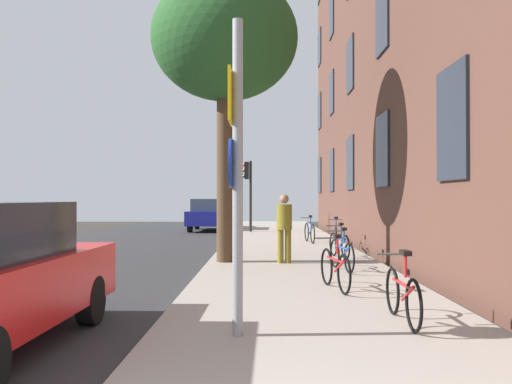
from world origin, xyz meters
TOP-DOWN VIEW (x-y plane):
  - ground_plane at (-2.40, 15.00)m, footprint 41.80×41.80m
  - road_asphalt at (-4.50, 15.00)m, footprint 7.00×38.00m
  - sidewalk at (1.10, 15.00)m, footprint 4.20×38.00m
  - building_facade at (3.70, 14.50)m, footprint 0.56×27.00m
  - sign_post at (0.03, 4.37)m, footprint 0.16×0.60m
  - traffic_light at (-0.32, 23.02)m, footprint 0.43×0.24m
  - tree_near at (-0.59, 11.33)m, footprint 3.59×3.59m
  - bicycle_0 at (2.08, 4.99)m, footprint 0.42×1.59m
  - bicycle_1 at (1.57, 7.39)m, footprint 0.45×1.62m
  - bicycle_2 at (2.04, 9.79)m, footprint 0.45×1.62m
  - bicycle_3 at (2.34, 12.19)m, footprint 0.46×1.59m
  - bicycle_4 at (2.58, 14.59)m, footprint 0.42×1.71m
  - bicycle_5 at (1.99, 16.99)m, footprint 0.42×1.69m
  - pedestrian_0 at (0.86, 11.07)m, footprint 0.50×0.50m
  - car_1 at (-2.35, 25.49)m, footprint 2.02×4.44m

SIDE VIEW (x-z plane):
  - ground_plane at x=-2.40m, z-range 0.00..0.00m
  - road_asphalt at x=-4.50m, z-range 0.00..0.01m
  - sidewalk at x=1.10m, z-range 0.00..0.12m
  - bicycle_0 at x=2.08m, z-range 0.02..0.93m
  - bicycle_3 at x=2.34m, z-range 0.02..0.94m
  - bicycle_2 at x=2.04m, z-range 0.02..0.95m
  - bicycle_1 at x=1.57m, z-range 0.02..0.96m
  - bicycle_5 at x=1.99m, z-range 0.02..0.97m
  - bicycle_4 at x=2.58m, z-range 0.01..1.00m
  - car_1 at x=-2.35m, z-range 0.03..1.65m
  - pedestrian_0 at x=0.86m, z-range 0.24..1.88m
  - sign_post at x=0.03m, z-range 0.28..3.87m
  - traffic_light at x=-0.32m, z-range 0.74..4.02m
  - tree_near at x=-0.59m, z-range 2.04..9.05m
  - building_facade at x=3.70m, z-range 0.01..14.82m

